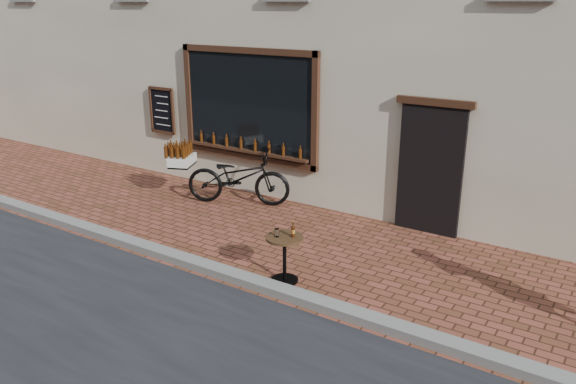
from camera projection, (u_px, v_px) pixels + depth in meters
The scene contains 4 objects.
ground at pixel (212, 281), 8.04m from camera, with size 90.00×90.00×0.00m, color #5B301D.
kerb at pixel (221, 272), 8.18m from camera, with size 90.00×0.25×0.12m, color slate.
cargo_bicycle at pixel (236, 177), 10.98m from camera, with size 2.43×1.54×1.15m.
bistro_table at pixel (285, 249), 7.88m from camera, with size 0.54×0.54×0.92m.
Camera 1 is at (4.86, -5.44, 3.78)m, focal length 35.00 mm.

